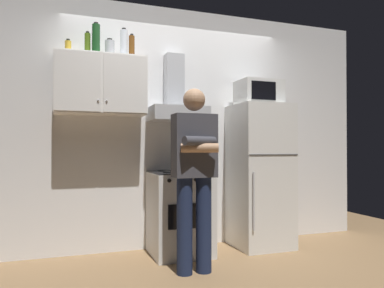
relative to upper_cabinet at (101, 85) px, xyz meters
name	(u,v)px	position (x,y,z in m)	size (l,w,h in m)	color
ground_plane	(192,260)	(0.85, -0.37, -1.75)	(7.00, 7.00, 0.00)	olive
back_wall_tiled	(175,127)	(0.85, 0.23, -0.40)	(4.80, 0.10, 2.70)	white
upper_cabinet	(101,85)	(0.00, 0.00, 0.00)	(0.90, 0.37, 0.60)	white
stove_oven	(180,213)	(0.80, -0.13, -1.32)	(0.60, 0.62, 0.87)	silver
range_hood	(176,103)	(0.80, 0.00, -0.15)	(0.60, 0.44, 0.75)	#B7BABF
refrigerator	(260,175)	(1.75, -0.12, -0.95)	(0.60, 0.62, 1.60)	white
microwave	(259,93)	(1.75, -0.11, -0.01)	(0.48, 0.37, 0.28)	silver
person_standing	(194,171)	(0.75, -0.73, -0.85)	(0.38, 0.33, 1.64)	#192342
cooking_pot	(195,166)	(0.93, -0.24, -0.82)	(0.29, 0.19, 0.11)	#B7BABF
bottle_olive_oil	(88,44)	(-0.13, 0.01, 0.41)	(0.06, 0.06, 0.23)	#4C6B19
bottle_vodka_clear	(124,44)	(0.24, 0.04, 0.45)	(0.07, 0.07, 0.32)	silver
bottle_spice_jar	(68,47)	(-0.32, 0.04, 0.37)	(0.06, 0.06, 0.15)	gold
bottle_canister_steel	(110,49)	(0.09, 0.04, 0.39)	(0.10, 0.10, 0.19)	#B2B5BA
bottle_wine_green	(96,39)	(-0.05, -0.02, 0.46)	(0.08, 0.08, 0.32)	#19471E
bottle_beer_brown	(132,47)	(0.32, 0.04, 0.43)	(0.06, 0.06, 0.26)	brown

